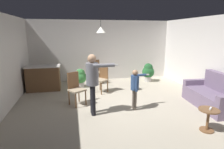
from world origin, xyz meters
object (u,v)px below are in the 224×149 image
object	(u,v)px
dining_chair_centre_back	(96,71)
potted_plant_corner	(81,77)
person_child	(135,85)
spare_remote_on_table	(211,108)
dining_chair_near_wall	(76,87)
person_adult	(93,78)
dining_chair_by_counter	(102,78)
potted_plant_by_wall	(148,71)
couch_floral	(213,96)
kitchen_counter	(44,78)
side_table_by_couch	(208,117)

from	to	relation	value
dining_chair_centre_back	potted_plant_corner	distance (m)	0.87
person_child	spare_remote_on_table	world-z (taller)	person_child
dining_chair_near_wall	person_adult	bearing A→B (deg)	86.49
dining_chair_by_counter	potted_plant_by_wall	size ratio (longest dim) A/B	1.22
dining_chair_by_counter	potted_plant_by_wall	distance (m)	2.50
person_adult	dining_chair_centre_back	bearing A→B (deg)	169.56
dining_chair_near_wall	couch_floral	bearing A→B (deg)	132.45
couch_floral	dining_chair_by_counter	bearing A→B (deg)	60.23
couch_floral	spare_remote_on_table	bearing A→B (deg)	141.98
dining_chair_centre_back	potted_plant_by_wall	bearing A→B (deg)	156.07
kitchen_counter	potted_plant_corner	bearing A→B (deg)	4.96
person_child	dining_chair_centre_back	distance (m)	3.13
couch_floral	kitchen_counter	world-z (taller)	couch_floral
potted_plant_corner	spare_remote_on_table	world-z (taller)	potted_plant_corner
person_child	spare_remote_on_table	distance (m)	1.94
couch_floral	person_child	bearing A→B (deg)	87.12
dining_chair_centre_back	potted_plant_corner	world-z (taller)	dining_chair_centre_back
person_child	spare_remote_on_table	bearing A→B (deg)	37.88
person_adult	spare_remote_on_table	size ratio (longest dim) A/B	12.58
dining_chair_centre_back	potted_plant_by_wall	size ratio (longest dim) A/B	1.22
dining_chair_by_counter	potted_plant_corner	world-z (taller)	dining_chair_by_counter
dining_chair_centre_back	dining_chair_by_counter	bearing A→B (deg)	73.62
couch_floral	kitchen_counter	size ratio (longest dim) A/B	1.48
couch_floral	potted_plant_corner	size ratio (longest dim) A/B	2.50
potted_plant_by_wall	dining_chair_by_counter	bearing A→B (deg)	-155.39
dining_chair_centre_back	spare_remote_on_table	bearing A→B (deg)	95.41
couch_floral	person_adult	world-z (taller)	person_adult
dining_chair_near_wall	kitchen_counter	bearing A→B (deg)	-88.29
spare_remote_on_table	dining_chair_centre_back	bearing A→B (deg)	113.21
side_table_by_couch	potted_plant_corner	xyz separation A→B (m)	(-2.62, 4.05, 0.08)
dining_chair_near_wall	spare_remote_on_table	bearing A→B (deg)	109.75
side_table_by_couch	person_adult	size ratio (longest dim) A/B	0.32
spare_remote_on_table	person_adult	bearing A→B (deg)	149.76
couch_floral	dining_chair_centre_back	size ratio (longest dim) A/B	1.87
potted_plant_by_wall	person_child	bearing A→B (deg)	-119.78
kitchen_counter	person_adult	distance (m)	3.03
potted_plant_corner	couch_floral	bearing A→B (deg)	-37.65
dining_chair_by_counter	spare_remote_on_table	size ratio (longest dim) A/B	7.69
person_adult	dining_chair_by_counter	world-z (taller)	person_adult
kitchen_counter	dining_chair_near_wall	distance (m)	2.06
dining_chair_by_counter	couch_floral	bearing A→B (deg)	-166.20
couch_floral	dining_chair_by_counter	size ratio (longest dim) A/B	1.87
potted_plant_by_wall	dining_chair_centre_back	bearing A→B (deg)	173.87
kitchen_counter	potted_plant_by_wall	world-z (taller)	kitchen_counter
kitchen_counter	person_child	xyz separation A→B (m)	(2.81, -2.44, 0.25)
person_child	potted_plant_corner	world-z (taller)	person_child
kitchen_counter	dining_chair_centre_back	xyz separation A→B (m)	(2.10, 0.60, 0.07)
couch_floral	side_table_by_couch	distance (m)	1.61
dining_chair_by_counter	dining_chair_near_wall	distance (m)	1.41
couch_floral	kitchen_counter	xyz separation A→B (m)	(-5.13, 2.76, 0.15)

